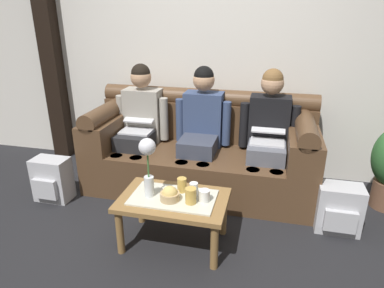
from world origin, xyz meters
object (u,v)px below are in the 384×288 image
(couch, at_px, (201,152))
(cup_near_right, at_px, (191,196))
(snack_bowl, at_px, (170,195))
(person_middle, at_px, (201,125))
(person_right, at_px, (268,130))
(coffee_table, at_px, (173,205))
(flower_vase, at_px, (148,159))
(cup_far_center, at_px, (182,185))
(backpack_right, at_px, (339,209))
(cup_near_left, at_px, (204,196))
(cup_far_left, at_px, (194,190))
(backpack_left, at_px, (52,180))
(person_left, at_px, (140,121))

(couch, bearing_deg, cup_near_right, -81.85)
(snack_bowl, bearing_deg, person_middle, 89.40)
(person_right, distance_m, coffee_table, 1.22)
(flower_vase, xyz_separation_m, cup_far_center, (0.22, 0.12, -0.24))
(snack_bowl, bearing_deg, backpack_right, 22.51)
(cup_near_left, height_order, cup_far_left, cup_far_left)
(couch, bearing_deg, backpack_left, -154.76)
(cup_far_left, relative_size, backpack_right, 0.27)
(couch, bearing_deg, cup_far_left, -81.09)
(cup_near_left, relative_size, backpack_right, 0.22)
(snack_bowl, distance_m, backpack_left, 1.39)
(snack_bowl, bearing_deg, coffee_table, 77.56)
(cup_far_center, bearing_deg, person_middle, 92.73)
(coffee_table, relative_size, flower_vase, 1.77)
(couch, distance_m, backpack_right, 1.37)
(person_right, distance_m, cup_near_left, 1.08)
(person_left, bearing_deg, cup_near_right, -52.46)
(cup_near_right, distance_m, backpack_left, 1.55)
(couch, xyz_separation_m, cup_far_left, (0.15, -0.94, 0.09))
(snack_bowl, xyz_separation_m, cup_near_left, (0.25, 0.05, 0.00))
(person_right, xyz_separation_m, snack_bowl, (-0.66, -1.03, -0.20))
(cup_near_left, distance_m, cup_far_left, 0.10)
(backpack_left, bearing_deg, backpack_right, 2.57)
(backpack_right, bearing_deg, backpack_left, -177.43)
(person_right, height_order, backpack_right, person_right)
(person_left, relative_size, cup_near_right, 10.41)
(cup_far_left, bearing_deg, snack_bowl, -149.18)
(snack_bowl, height_order, cup_near_right, cup_near_right)
(couch, bearing_deg, flower_vase, -100.03)
(couch, height_order, cup_far_left, couch)
(couch, distance_m, backpack_left, 1.47)
(person_left, bearing_deg, coffee_table, -56.63)
(flower_vase, bearing_deg, cup_near_left, 2.79)
(person_right, bearing_deg, person_middle, 179.94)
(couch, xyz_separation_m, cup_far_center, (0.04, -0.89, 0.10))
(couch, height_order, person_left, person_left)
(person_right, height_order, cup_far_left, person_right)
(backpack_right, bearing_deg, cup_near_right, -154.46)
(cup_near_left, xyz_separation_m, cup_near_right, (-0.09, -0.05, 0.01))
(flower_vase, bearing_deg, backpack_right, 19.21)
(person_middle, xyz_separation_m, backpack_right, (1.26, -0.50, -0.46))
(person_left, xyz_separation_m, person_middle, (0.65, 0.00, 0.00))
(cup_near_left, bearing_deg, snack_bowl, -169.50)
(person_left, xyz_separation_m, cup_far_left, (0.79, -0.94, -0.19))
(couch, height_order, flower_vase, couch)
(person_right, height_order, coffee_table, person_right)
(cup_near_right, xyz_separation_m, backpack_left, (-1.47, 0.42, -0.26))
(couch, xyz_separation_m, backpack_right, (1.26, -0.51, -0.17))
(person_right, distance_m, flower_vase, 1.30)
(couch, bearing_deg, person_middle, -90.00)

